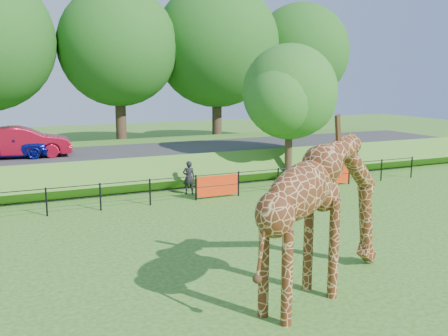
# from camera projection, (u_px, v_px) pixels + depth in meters

# --- Properties ---
(ground) EXTENTS (90.00, 90.00, 0.00)m
(ground) POSITION_uv_depth(u_px,v_px,m) (234.00, 275.00, 13.21)
(ground) COLOR #336218
(ground) RESTS_ON ground
(giraffe) EXTENTS (5.25, 3.07, 3.80)m
(giraffe) POSITION_uv_depth(u_px,v_px,m) (325.00, 216.00, 11.87)
(giraffe) COLOR #542711
(giraffe) RESTS_ON ground
(perimeter_fence) EXTENTS (28.07, 0.10, 1.10)m
(perimeter_fence) POSITION_uv_depth(u_px,v_px,m) (150.00, 192.00, 20.29)
(perimeter_fence) COLOR black
(perimeter_fence) RESTS_ON ground
(embankment) EXTENTS (40.00, 9.00, 1.30)m
(embankment) POSITION_uv_depth(u_px,v_px,m) (112.00, 162.00, 27.01)
(embankment) COLOR #336218
(embankment) RESTS_ON ground
(road) EXTENTS (40.00, 5.00, 0.12)m
(road) POSITION_uv_depth(u_px,v_px,m) (117.00, 152.00, 25.54)
(road) COLOR #313133
(road) RESTS_ON embankment
(car_blue) EXTENTS (4.27, 2.20, 1.39)m
(car_blue) POSITION_uv_depth(u_px,v_px,m) (5.00, 143.00, 23.24)
(car_blue) COLOR #121994
(car_blue) RESTS_ON road
(car_red) EXTENTS (4.50, 1.79, 1.46)m
(car_red) POSITION_uv_depth(u_px,v_px,m) (22.00, 142.00, 23.47)
(car_red) COLOR #A80C24
(car_red) RESTS_ON road
(visitor) EXTENTS (0.63, 0.51, 1.51)m
(visitor) POSITION_uv_depth(u_px,v_px,m) (189.00, 178.00, 22.21)
(visitor) COLOR black
(visitor) RESTS_ON ground
(tree_east) EXTENTS (5.40, 4.71, 6.76)m
(tree_east) POSITION_uv_depth(u_px,v_px,m) (291.00, 96.00, 24.14)
(tree_east) COLOR #382719
(tree_east) RESTS_ON ground
(bg_tree_line) EXTENTS (37.30, 8.80, 11.82)m
(bg_tree_line) POSITION_uv_depth(u_px,v_px,m) (116.00, 46.00, 32.44)
(bg_tree_line) COLOR #382719
(bg_tree_line) RESTS_ON ground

